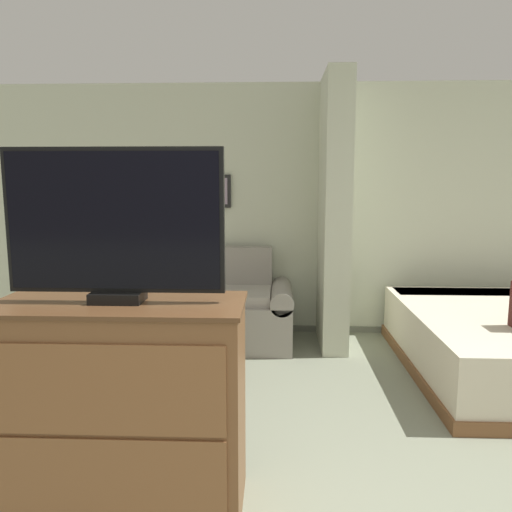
{
  "coord_description": "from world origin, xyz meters",
  "views": [
    {
      "loc": [
        -0.41,
        -1.36,
        1.6
      ],
      "look_at": [
        -0.56,
        2.33,
        1.05
      ],
      "focal_mm": 35.0,
      "sensor_mm": 36.0,
      "label": 1
    }
  ],
  "objects": [
    {
      "name": "table_lamp",
      "position": [
        -2.28,
        3.49,
        0.83
      ],
      "size": [
        0.28,
        0.28,
        0.4
      ],
      "color": "tan",
      "rests_on": "side_table"
    },
    {
      "name": "wall_back",
      "position": [
        -0.0,
        3.94,
        1.29
      ],
      "size": [
        7.25,
        0.16,
        2.6
      ],
      "color": "beige",
      "rests_on": "ground_plane"
    },
    {
      "name": "couch",
      "position": [
        -1.18,
        3.46,
        0.34
      ],
      "size": [
        1.87,
        0.84,
        0.94
      ],
      "color": "gray",
      "rests_on": "ground_plane"
    },
    {
      "name": "wall_partition_pillar",
      "position": [
        0.14,
        3.47,
        1.3
      ],
      "size": [
        0.24,
        0.82,
        2.6
      ],
      "color": "beige",
      "rests_on": "ground_plane"
    },
    {
      "name": "side_table",
      "position": [
        -2.28,
        3.49,
        0.47
      ],
      "size": [
        0.45,
        0.45,
        0.57
      ],
      "color": "brown",
      "rests_on": "ground_plane"
    },
    {
      "name": "tv_dresser",
      "position": [
        -1.15,
        0.89,
        0.52
      ],
      "size": [
        1.19,
        0.52,
        1.04
      ],
      "color": "brown",
      "rests_on": "ground_plane"
    },
    {
      "name": "coffee_table",
      "position": [
        -1.21,
        2.54,
        0.35
      ],
      "size": [
        0.72,
        0.5,
        0.39
      ],
      "color": "brown",
      "rests_on": "ground_plane"
    },
    {
      "name": "tv",
      "position": [
        -1.15,
        0.89,
        1.4
      ],
      "size": [
        1.01,
        0.16,
        0.71
      ],
      "color": "black",
      "rests_on": "tv_dresser"
    }
  ]
}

